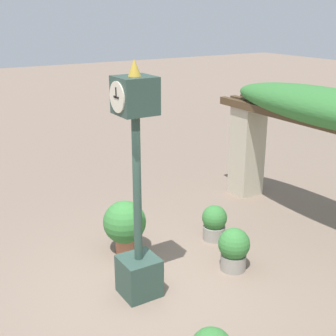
{
  "coord_description": "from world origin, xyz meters",
  "views": [
    {
      "loc": [
        5.42,
        -3.02,
        4.01
      ],
      "look_at": [
        0.09,
        0.26,
        1.88
      ],
      "focal_mm": 50.0,
      "sensor_mm": 36.0,
      "label": 1
    }
  ],
  "objects_px": {
    "potted_plant_near_left": "(125,224)",
    "potted_plant_near_right": "(234,248)",
    "pedestal_clock": "(137,201)",
    "potted_plant_far_left": "(214,222)"
  },
  "relations": [
    {
      "from": "potted_plant_near_left",
      "to": "potted_plant_far_left",
      "type": "bearing_deg",
      "value": 75.72
    },
    {
      "from": "potted_plant_near_left",
      "to": "potted_plant_near_right",
      "type": "relative_size",
      "value": 1.32
    },
    {
      "from": "pedestal_clock",
      "to": "potted_plant_far_left",
      "type": "relative_size",
      "value": 5.24
    },
    {
      "from": "pedestal_clock",
      "to": "potted_plant_near_right",
      "type": "relative_size",
      "value": 4.82
    },
    {
      "from": "pedestal_clock",
      "to": "potted_plant_near_right",
      "type": "height_order",
      "value": "pedestal_clock"
    },
    {
      "from": "potted_plant_near_left",
      "to": "potted_plant_near_right",
      "type": "distance_m",
      "value": 1.89
    },
    {
      "from": "potted_plant_near_right",
      "to": "potted_plant_near_left",
      "type": "bearing_deg",
      "value": -138.94
    },
    {
      "from": "pedestal_clock",
      "to": "potted_plant_near_left",
      "type": "distance_m",
      "value": 1.6
    },
    {
      "from": "potted_plant_near_right",
      "to": "potted_plant_far_left",
      "type": "xyz_separation_m",
      "value": [
        -1.01,
        0.37,
        -0.04
      ]
    },
    {
      "from": "pedestal_clock",
      "to": "potted_plant_near_left",
      "type": "xyz_separation_m",
      "value": [
        -1.23,
        0.39,
        -0.94
      ]
    }
  ]
}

